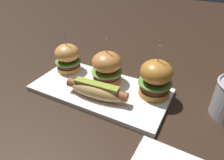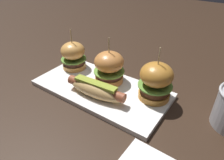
{
  "view_description": "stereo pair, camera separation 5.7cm",
  "coord_description": "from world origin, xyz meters",
  "px_view_note": "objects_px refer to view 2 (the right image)",
  "views": [
    {
      "loc": [
        0.26,
        -0.42,
        0.36
      ],
      "look_at": [
        0.04,
        0.0,
        0.05
      ],
      "focal_mm": 32.39,
      "sensor_mm": 36.0,
      "label": 1
    },
    {
      "loc": [
        0.31,
        -0.39,
        0.36
      ],
      "look_at": [
        0.04,
        0.0,
        0.05
      ],
      "focal_mm": 32.39,
      "sensor_mm": 36.0,
      "label": 2
    }
  ],
  "objects_px": {
    "platter_main": "(101,89)",
    "hot_dog": "(96,89)",
    "slider_center": "(108,67)",
    "slider_right": "(156,81)",
    "slider_left": "(73,55)"
  },
  "relations": [
    {
      "from": "hot_dog",
      "to": "slider_right",
      "type": "height_order",
      "value": "slider_right"
    },
    {
      "from": "platter_main",
      "to": "slider_right",
      "type": "bearing_deg",
      "value": 16.58
    },
    {
      "from": "hot_dog",
      "to": "slider_center",
      "type": "xyz_separation_m",
      "value": [
        -0.02,
        0.09,
        0.03
      ]
    },
    {
      "from": "slider_center",
      "to": "platter_main",
      "type": "bearing_deg",
      "value": -86.94
    },
    {
      "from": "hot_dog",
      "to": "slider_center",
      "type": "height_order",
      "value": "slider_center"
    },
    {
      "from": "hot_dog",
      "to": "slider_right",
      "type": "relative_size",
      "value": 1.21
    },
    {
      "from": "slider_left",
      "to": "slider_center",
      "type": "relative_size",
      "value": 0.97
    },
    {
      "from": "slider_center",
      "to": "hot_dog",
      "type": "bearing_deg",
      "value": -77.94
    },
    {
      "from": "platter_main",
      "to": "slider_left",
      "type": "bearing_deg",
      "value": 164.01
    },
    {
      "from": "slider_left",
      "to": "slider_center",
      "type": "distance_m",
      "value": 0.15
    },
    {
      "from": "hot_dog",
      "to": "slider_center",
      "type": "bearing_deg",
      "value": 102.06
    },
    {
      "from": "hot_dog",
      "to": "slider_left",
      "type": "bearing_deg",
      "value": 152.3
    },
    {
      "from": "platter_main",
      "to": "hot_dog",
      "type": "bearing_deg",
      "value": -69.72
    },
    {
      "from": "hot_dog",
      "to": "slider_right",
      "type": "distance_m",
      "value": 0.17
    },
    {
      "from": "slider_right",
      "to": "platter_main",
      "type": "bearing_deg",
      "value": -163.42
    }
  ]
}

